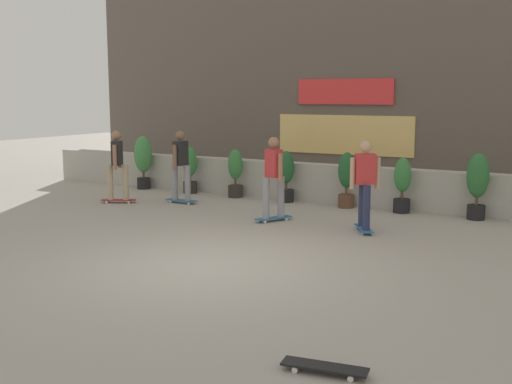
{
  "coord_description": "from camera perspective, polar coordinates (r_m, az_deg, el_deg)",
  "views": [
    {
      "loc": [
        5.13,
        -7.67,
        2.54
      ],
      "look_at": [
        0.0,
        1.5,
        0.9
      ],
      "focal_mm": 44.25,
      "sensor_mm": 36.0,
      "label": 1
    }
  ],
  "objects": [
    {
      "name": "skater_by_wall_right",
      "position": [
        14.78,
        -6.81,
        2.6
      ],
      "size": [
        0.8,
        0.56,
        1.7
      ],
      "color": "#266699",
      "rests_on": "ground"
    },
    {
      "name": "skater_by_wall_left",
      "position": [
        15.07,
        -12.43,
        2.57
      ],
      "size": [
        0.8,
        0.56,
        1.7
      ],
      "color": "maroon",
      "rests_on": "ground"
    },
    {
      "name": "potted_plant_4",
      "position": [
        14.28,
        8.2,
        1.29
      ],
      "size": [
        0.39,
        0.39,
        1.25
      ],
      "color": "brown",
      "rests_on": "ground"
    },
    {
      "name": "planter_wall",
      "position": [
        14.75,
        8.58,
        0.63
      ],
      "size": [
        18.0,
        0.4,
        0.9
      ],
      "primitive_type": "cube",
      "color": "#B2ADA3",
      "rests_on": "ground"
    },
    {
      "name": "potted_plant_6",
      "position": [
        13.52,
        19.4,
        0.84
      ],
      "size": [
        0.44,
        0.44,
        1.36
      ],
      "color": "black",
      "rests_on": "ground"
    },
    {
      "name": "skateboard_near_camera",
      "position": [
        6.03,
        6.22,
        -15.46
      ],
      "size": [
        0.82,
        0.32,
        0.08
      ],
      "color": "black",
      "rests_on": "ground"
    },
    {
      "name": "potted_plant_5",
      "position": [
        13.88,
        13.09,
        0.73
      ],
      "size": [
        0.36,
        0.36,
        1.19
      ],
      "color": "black",
      "rests_on": "ground"
    },
    {
      "name": "skater_mid_plaza",
      "position": [
        11.76,
        9.82,
        0.93
      ],
      "size": [
        0.59,
        0.78,
        1.7
      ],
      "color": "#266699",
      "rests_on": "ground"
    },
    {
      "name": "potted_plant_3",
      "position": [
        14.89,
        2.76,
        1.56
      ],
      "size": [
        0.37,
        0.37,
        1.21
      ],
      "color": "black",
      "rests_on": "ground"
    },
    {
      "name": "building_backdrop",
      "position": [
        18.41,
        13.27,
        10.84
      ],
      "size": [
        20.0,
        2.08,
        6.5
      ],
      "color": "#60564C",
      "rests_on": "ground"
    },
    {
      "name": "potted_plant_2",
      "position": [
        15.56,
        -1.89,
        1.8
      ],
      "size": [
        0.36,
        0.36,
        1.19
      ],
      "color": "#2D2823",
      "rests_on": "ground"
    },
    {
      "name": "skater_far_right",
      "position": [
        12.57,
        1.6,
        1.56
      ],
      "size": [
        0.56,
        0.8,
        1.7
      ],
      "color": "#266699",
      "rests_on": "ground"
    },
    {
      "name": "potted_plant_1",
      "position": [
        16.3,
        -5.99,
        2.11
      ],
      "size": [
        0.37,
        0.37,
        1.2
      ],
      "color": "#2D2823",
      "rests_on": "ground"
    },
    {
      "name": "potted_plant_0",
      "position": [
        17.2,
        -10.17,
        2.99
      ],
      "size": [
        0.48,
        0.48,
        1.42
      ],
      "color": "black",
      "rests_on": "ground"
    },
    {
      "name": "ground_plane",
      "position": [
        9.57,
        -4.42,
        -6.55
      ],
      "size": [
        48.0,
        48.0,
        0.0
      ],
      "primitive_type": "plane",
      "color": "#A8A093"
    }
  ]
}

